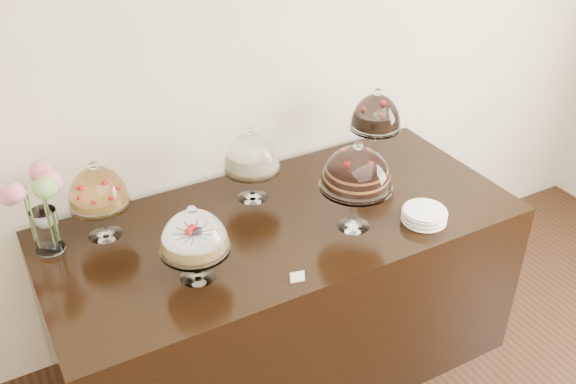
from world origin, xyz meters
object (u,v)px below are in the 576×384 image
cake_stand_sugar_sponge (194,235)px  cake_stand_cheesecake (251,155)px  cake_stand_fruit_tart (98,190)px  display_counter (283,294)px  cake_stand_dark_choco (376,115)px  flower_vase (40,202)px  cake_stand_choco_layer (357,171)px  plate_stack (424,215)px

cake_stand_sugar_sponge → cake_stand_cheesecake: size_ratio=0.90×
cake_stand_cheesecake → cake_stand_fruit_tart: 0.72m
cake_stand_fruit_tart → cake_stand_cheesecake: bearing=-3.1°
cake_stand_cheesecake → display_counter: bearing=-82.1°
cake_stand_dark_choco → cake_stand_fruit_tart: 1.44m
cake_stand_dark_choco → flower_vase: bearing=178.2°
cake_stand_fruit_tart → flower_vase: size_ratio=0.97×
display_counter → cake_stand_dark_choco: bearing=20.3°
display_counter → cake_stand_cheesecake: cake_stand_cheesecake is taller
cake_stand_cheesecake → flower_vase: (-0.95, 0.06, 0.00)m
cake_stand_choco_layer → cake_stand_cheesecake: cake_stand_choco_layer is taller
cake_stand_sugar_sponge → cake_stand_choco_layer: (0.76, -0.01, 0.08)m
flower_vase → plate_stack: (1.55, -0.63, -0.20)m
display_counter → cake_stand_choco_layer: (0.26, -0.20, 0.74)m
plate_stack → cake_stand_cheesecake: bearing=136.6°
display_counter → cake_stand_fruit_tart: 1.05m
cake_stand_sugar_sponge → cake_stand_choco_layer: 0.76m
cake_stand_fruit_tart → cake_stand_dark_choco: bearing=-1.3°
flower_vase → cake_stand_choco_layer: bearing=-22.0°
cake_stand_fruit_tart → plate_stack: (1.32, -0.61, -0.20)m
display_counter → flower_vase: bearing=162.8°
display_counter → flower_vase: 1.24m
display_counter → plate_stack: size_ratio=10.90×
cake_stand_choco_layer → flower_vase: size_ratio=1.12×
cake_stand_fruit_tart → flower_vase: 0.24m
cake_stand_dark_choco → cake_stand_fruit_tart: (-1.43, 0.03, -0.04)m
cake_stand_fruit_tart → plate_stack: 1.46m
cake_stand_fruit_tart → plate_stack: bearing=-24.7°
cake_stand_sugar_sponge → flower_vase: 0.70m
cake_stand_cheesecake → flower_vase: 0.95m
cake_stand_sugar_sponge → cake_stand_fruit_tart: (-0.25, 0.47, 0.03)m
cake_stand_choco_layer → cake_stand_fruit_tart: 1.12m
cake_stand_sugar_sponge → cake_stand_dark_choco: cake_stand_dark_choco is taller
cake_stand_sugar_sponge → flower_vase: bearing=134.5°
cake_stand_sugar_sponge → display_counter: bearing=20.9°
cake_stand_sugar_sponge → cake_stand_choco_layer: bearing=-0.5°
cake_stand_sugar_sponge → cake_stand_choco_layer: cake_stand_choco_layer is taller
cake_stand_choco_layer → cake_stand_dark_choco: bearing=46.6°
cake_stand_dark_choco → flower_vase: cake_stand_dark_choco is taller
display_counter → plate_stack: (0.57, -0.32, 0.48)m
cake_stand_dark_choco → cake_stand_fruit_tart: cake_stand_dark_choco is taller
cake_stand_choco_layer → cake_stand_fruit_tart: cake_stand_choco_layer is taller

